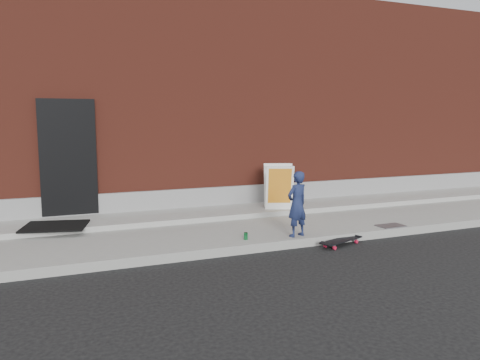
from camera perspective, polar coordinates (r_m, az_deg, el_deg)
name	(u,v)px	position (r m, az deg, el deg)	size (l,w,h in m)	color
ground	(252,254)	(7.58, 1.45, -8.96)	(80.00, 80.00, 0.00)	black
sidewalk	(220,229)	(8.91, -2.42, -5.96)	(20.00, 3.00, 0.15)	gray
apron	(206,213)	(9.71, -4.22, -4.09)	(20.00, 1.20, 0.10)	gray
building	(156,107)	(13.97, -10.19, 8.80)	(20.00, 8.10, 5.00)	maroon
child	(297,204)	(7.99, 6.97, -2.92)	(0.41, 0.27, 1.12)	#192247
skateboard	(341,241)	(8.21, 12.22, -7.23)	(0.91, 0.51, 0.10)	red
pizza_sign	(279,186)	(9.91, 4.72, -0.75)	(0.77, 0.84, 0.96)	white
soda_can	(246,236)	(7.82, 0.72, -6.84)	(0.06, 0.06, 0.12)	#187C3A
doormat	(55,226)	(8.90, -21.61, -5.24)	(1.06, 0.86, 0.03)	black
utility_plate	(391,226)	(9.22, 17.90, -5.33)	(0.51, 0.33, 0.02)	#5F5E63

